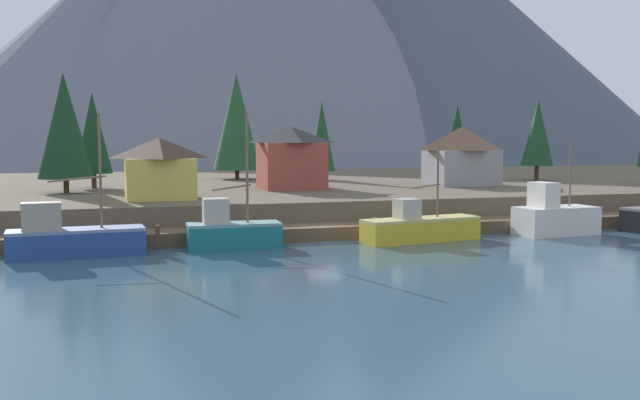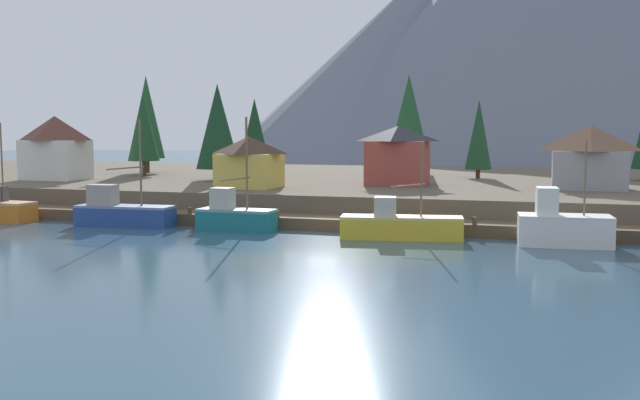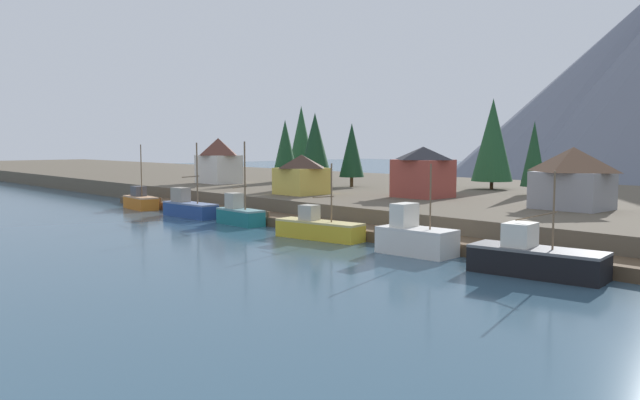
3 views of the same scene
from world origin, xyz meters
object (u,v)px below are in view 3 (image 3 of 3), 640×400
at_px(fishing_boat_yellow, 318,228).
at_px(house_white, 218,160).
at_px(fishing_boat_teal, 240,214).
at_px(house_red, 423,172).
at_px(conifer_near_right, 301,138).
at_px(conifer_far_left, 315,146).
at_px(fishing_boat_white, 415,238).
at_px(conifer_back_left, 285,146).
at_px(fishing_boat_orange, 140,201).
at_px(conifer_mid_left, 534,154).
at_px(conifer_far_right, 352,150).
at_px(conifer_near_left, 493,140).
at_px(house_grey, 573,177).
at_px(fishing_boat_black, 535,259).
at_px(house_yellow, 302,174).
at_px(fishing_boat_blue, 189,207).

relative_size(fishing_boat_yellow, house_white, 1.27).
height_order(fishing_boat_teal, house_red, fishing_boat_teal).
height_order(conifer_near_right, conifer_far_left, conifer_near_right).
xyz_separation_m(fishing_boat_white, house_red, (-15.77, 20.82, 4.26)).
xyz_separation_m(fishing_boat_yellow, conifer_back_left, (-37.58, 26.78, 7.62)).
relative_size(fishing_boat_orange, fishing_boat_white, 1.19).
bearing_deg(conifer_mid_left, conifer_far_right, -165.92).
distance_m(fishing_boat_yellow, conifer_near_left, 40.59).
bearing_deg(conifer_near_right, fishing_boat_white, -32.15).
height_order(fishing_boat_teal, conifer_far_left, conifer_far_left).
xyz_separation_m(house_grey, conifer_near_right, (-55.29, 11.99, 4.33)).
xyz_separation_m(fishing_boat_black, conifer_far_left, (-47.85, 22.74, 7.47)).
bearing_deg(conifer_far_right, fishing_boat_white, -38.51).
height_order(house_yellow, house_red, house_red).
relative_size(fishing_boat_orange, house_grey, 1.25).
xyz_separation_m(house_yellow, conifer_back_left, (-19.98, 13.70, 3.53)).
bearing_deg(fishing_boat_white, house_yellow, 151.81).
bearing_deg(fishing_boat_yellow, fishing_boat_white, -8.42).
height_order(house_white, house_grey, house_white).
xyz_separation_m(conifer_near_left, conifer_back_left, (-31.34, -12.42, -0.87)).
xyz_separation_m(conifer_near_right, conifer_far_right, (17.81, -5.42, -1.99)).
height_order(house_red, conifer_near_left, conifer_near_left).
bearing_deg(conifer_near_right, conifer_far_left, -34.65).
bearing_deg(conifer_far_right, fishing_boat_teal, -71.33).
relative_size(house_white, conifer_back_left, 0.71).
xyz_separation_m(house_white, conifer_back_left, (6.24, 8.99, 2.36)).
bearing_deg(fishing_boat_orange, house_grey, 26.80).
bearing_deg(house_yellow, fishing_boat_orange, -146.63).
bearing_deg(conifer_near_right, conifer_back_left, -63.28).
height_order(conifer_near_left, conifer_far_right, conifer_near_left).
distance_m(house_red, conifer_near_right, 38.71).
bearing_deg(fishing_boat_white, fishing_boat_teal, 174.55).
bearing_deg(conifer_far_left, conifer_near_right, 145.35).
distance_m(fishing_boat_orange, house_red, 38.89).
relative_size(fishing_boat_teal, fishing_boat_white, 1.24).
distance_m(house_white, house_red, 39.76).
height_order(house_red, conifer_back_left, conifer_back_left).
height_order(fishing_boat_white, house_red, house_red).
bearing_deg(house_grey, conifer_mid_left, 131.43).
distance_m(house_white, conifer_back_left, 11.19).
relative_size(conifer_near_right, conifer_back_left, 1.26).
height_order(conifer_near_right, conifer_far_right, conifer_near_right).
bearing_deg(conifer_near_right, fishing_boat_teal, -50.25).
distance_m(house_white, conifer_near_left, 43.37).
height_order(fishing_boat_white, conifer_near_left, conifer_near_left).
bearing_deg(house_yellow, house_white, 169.82).
bearing_deg(conifer_near_left, fishing_boat_orange, -128.28).
bearing_deg(fishing_boat_black, house_red, 132.83).
bearing_deg(house_white, house_yellow, -10.18).
bearing_deg(fishing_boat_blue, fishing_boat_teal, -1.89).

